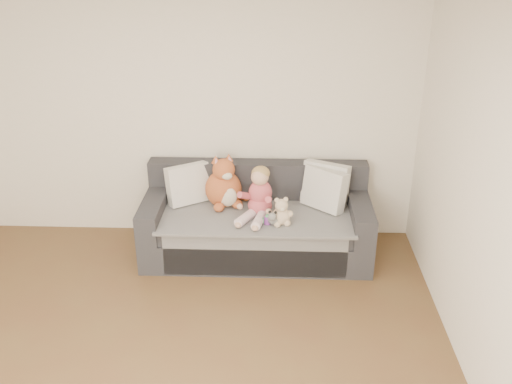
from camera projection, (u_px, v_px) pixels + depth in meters
room_shell at (147, 207)px, 3.76m from camera, size 5.00×5.00×5.00m
sofa at (257, 224)px, 5.64m from camera, size 2.20×0.94×0.85m
cushion_left at (188, 184)px, 5.65m from camera, size 0.46×0.39×0.40m
cushion_right_back at (325, 183)px, 5.64m from camera, size 0.50×0.38×0.43m
cushion_right_front at (324, 189)px, 5.53m from camera, size 0.46×0.43×0.41m
toddler at (259, 196)px, 5.38m from camera, size 0.35×0.50×0.49m
plush_cat at (224, 186)px, 5.59m from camera, size 0.43×0.44×0.55m
teddy_bear at (281, 214)px, 5.26m from camera, size 0.21×0.17×0.27m
plush_cow at (274, 218)px, 5.27m from camera, size 0.13×0.21×0.17m
sippy_cup at (267, 219)px, 5.27m from camera, size 0.10×0.08×0.11m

